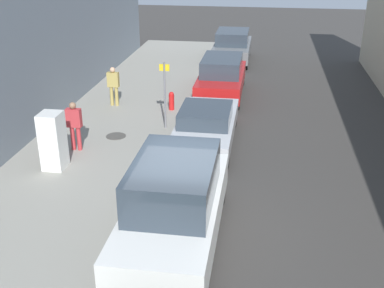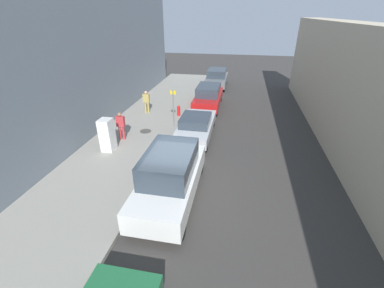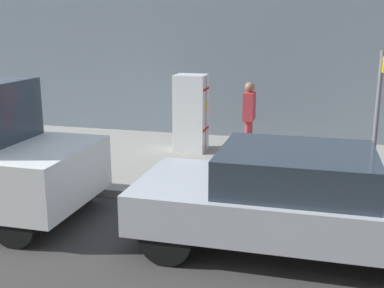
{
  "view_description": "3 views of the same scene",
  "coord_description": "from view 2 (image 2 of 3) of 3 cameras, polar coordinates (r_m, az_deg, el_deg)",
  "views": [
    {
      "loc": [
        1.53,
        -9.58,
        6.69
      ],
      "look_at": [
        -0.44,
        3.35,
        0.96
      ],
      "focal_mm": 45.0,
      "sensor_mm": 36.0,
      "label": 1
    },
    {
      "loc": [
        2.12,
        -8.33,
        6.8
      ],
      "look_at": [
        0.15,
        1.99,
        1.36
      ],
      "focal_mm": 24.0,
      "sensor_mm": 36.0,
      "label": 2
    },
    {
      "loc": [
        5.89,
        5.62,
        2.98
      ],
      "look_at": [
        -2.38,
        3.43,
        0.85
      ],
      "focal_mm": 45.0,
      "sensor_mm": 36.0,
      "label": 3
    }
  ],
  "objects": [
    {
      "name": "sidewalk_slab",
      "position": [
        12.29,
        -20.88,
        -7.96
      ],
      "size": [
        4.73,
        44.0,
        0.14
      ],
      "primitive_type": "cube",
      "color": "gray",
      "rests_on": "ground"
    },
    {
      "name": "parked_sedan_silver",
      "position": [
        15.38,
        0.9,
        4.09
      ],
      "size": [
        1.9,
        4.74,
        1.4
      ],
      "color": "silver",
      "rests_on": "ground"
    },
    {
      "name": "ground_plane",
      "position": [
        10.97,
        -2.78,
        -11.02
      ],
      "size": [
        80.0,
        80.0,
        0.0
      ],
      "primitive_type": "plane",
      "color": "#383533"
    },
    {
      "name": "manhole_cover",
      "position": [
        16.32,
        -10.28,
        2.82
      ],
      "size": [
        0.7,
        0.7,
        0.02
      ],
      "primitive_type": "cylinder",
      "color": "#47443F",
      "rests_on": "sidewalk_slab"
    },
    {
      "name": "parked_suv_gray",
      "position": [
        26.61,
        5.52,
        14.42
      ],
      "size": [
        1.98,
        4.54,
        1.74
      ],
      "color": "slate",
      "rests_on": "ground"
    },
    {
      "name": "discarded_refrigerator",
      "position": [
        14.25,
        -18.33,
        1.92
      ],
      "size": [
        0.63,
        0.71,
        1.75
      ],
      "color": "white",
      "rests_on": "sidewalk_slab"
    },
    {
      "name": "parked_van_white",
      "position": [
        10.19,
        -4.87,
        -7.08
      ],
      "size": [
        2.02,
        5.15,
        2.14
      ],
      "color": "silver",
      "rests_on": "ground"
    },
    {
      "name": "street_sign_post",
      "position": [
        16.27,
        -4.16,
        8.35
      ],
      "size": [
        0.36,
        0.07,
        2.46
      ],
      "color": "slate",
      "rests_on": "sidewalk_slab"
    },
    {
      "name": "pedestrian_standing_near",
      "position": [
        19.17,
        -10.1,
        9.53
      ],
      "size": [
        0.47,
        0.22,
        1.62
      ],
      "rotation": [
        0.0,
        0.0,
        1.6
      ],
      "color": "#A8934C",
      "rests_on": "sidewalk_slab"
    },
    {
      "name": "parked_suv_red",
      "position": [
        20.47,
        3.65,
        10.53
      ],
      "size": [
        1.91,
        4.78,
        1.74
      ],
      "color": "red",
      "rests_on": "ground"
    },
    {
      "name": "pedestrian_walking_far",
      "position": [
        15.24,
        -15.55,
        4.28
      ],
      "size": [
        0.48,
        0.22,
        1.65
      ],
      "rotation": [
        0.0,
        0.0,
        2.86
      ],
      "color": "#B73338",
      "rests_on": "sidewalk_slab"
    },
    {
      "name": "fire_hydrant",
      "position": [
        18.48,
        -2.97,
        7.46
      ],
      "size": [
        0.22,
        0.22,
        0.75
      ],
      "color": "red",
      "rests_on": "sidewalk_slab"
    }
  ]
}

